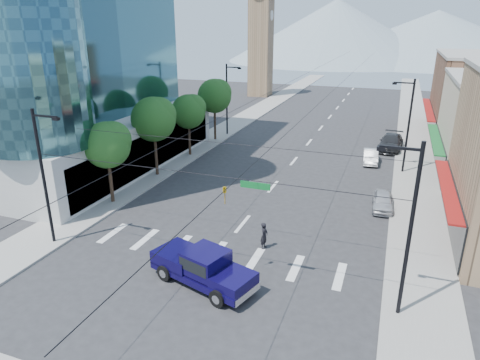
{
  "coord_description": "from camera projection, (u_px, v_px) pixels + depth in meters",
  "views": [
    {
      "loc": [
        9.5,
        -20.42,
        13.8
      ],
      "look_at": [
        -0.57,
        6.99,
        3.0
      ],
      "focal_mm": 32.0,
      "sensor_mm": 36.0,
      "label": 1
    }
  ],
  "objects": [
    {
      "name": "mountain_right",
      "position": [
        436.0,
        36.0,
        157.12
      ],
      "size": [
        90.0,
        90.0,
        18.0
      ],
      "primitive_type": "cone",
      "color": "gray",
      "rests_on": "ground"
    },
    {
      "name": "mountain_left",
      "position": [
        336.0,
        30.0,
        158.94
      ],
      "size": [
        80.0,
        80.0,
        22.0
      ],
      "primitive_type": "cone",
      "color": "gray",
      "rests_on": "ground"
    },
    {
      "name": "lamp_pole_ne",
      "position": [
        407.0,
        123.0,
        40.05
      ],
      "size": [
        2.0,
        0.25,
        9.0
      ],
      "color": "black",
      "rests_on": "ground"
    },
    {
      "name": "parked_car_mid",
      "position": [
        371.0,
        156.0,
        44.45
      ],
      "size": [
        1.79,
        4.22,
        1.36
      ],
      "primitive_type": "imported",
      "rotation": [
        0.0,
        0.0,
        0.09
      ],
      "color": "white",
      "rests_on": "ground"
    },
    {
      "name": "parked_car_far",
      "position": [
        391.0,
        142.0,
        48.99
      ],
      "size": [
        2.89,
        6.08,
        1.71
      ],
      "primitive_type": "imported",
      "rotation": [
        0.0,
        0.0,
        -0.08
      ],
      "color": "#2B2B2E",
      "rests_on": "ground"
    },
    {
      "name": "ground",
      "position": [
        209.0,
        265.0,
        25.84
      ],
      "size": [
        160.0,
        160.0,
        0.0
      ],
      "primitive_type": "plane",
      "color": "#28282B",
      "rests_on": "ground"
    },
    {
      "name": "clock_tower",
      "position": [
        261.0,
        40.0,
        82.07
      ],
      "size": [
        4.8,
        4.8,
        20.4
      ],
      "color": "#8C6B4C",
      "rests_on": "ground"
    },
    {
      "name": "sidewalk_right",
      "position": [
        413.0,
        131.0,
        57.15
      ],
      "size": [
        4.0,
        120.0,
        0.15
      ],
      "primitive_type": "cube",
      "color": "gray",
      "rests_on": "ground"
    },
    {
      "name": "signal_rig",
      "position": [
        203.0,
        201.0,
        23.29
      ],
      "size": [
        21.8,
        0.2,
        9.0
      ],
      "color": "black",
      "rests_on": "ground"
    },
    {
      "name": "tree_midnear",
      "position": [
        155.0,
        118.0,
        39.01
      ],
      "size": [
        4.09,
        4.09,
        7.52
      ],
      "color": "black",
      "rests_on": "ground"
    },
    {
      "name": "tree_far",
      "position": [
        216.0,
        95.0,
        51.34
      ],
      "size": [
        4.09,
        4.09,
        7.52
      ],
      "color": "black",
      "rests_on": "ground"
    },
    {
      "name": "pedestrian",
      "position": [
        264.0,
        236.0,
        27.5
      ],
      "size": [
        0.49,
        0.69,
        1.8
      ],
      "primitive_type": "imported",
      "rotation": [
        0.0,
        0.0,
        1.48
      ],
      "color": "black",
      "rests_on": "ground"
    },
    {
      "name": "lamp_pole_nw",
      "position": [
        228.0,
        97.0,
        53.99
      ],
      "size": [
        2.0,
        0.25,
        9.0
      ],
      "color": "black",
      "rests_on": "ground"
    },
    {
      "name": "tree_midfar",
      "position": [
        190.0,
        110.0,
        45.38
      ],
      "size": [
        3.65,
        3.64,
        6.71
      ],
      "color": "black",
      "rests_on": "ground"
    },
    {
      "name": "tree_near",
      "position": [
        109.0,
        143.0,
        33.06
      ],
      "size": [
        3.65,
        3.64,
        6.71
      ],
      "color": "black",
      "rests_on": "ground"
    },
    {
      "name": "parked_car_near",
      "position": [
        383.0,
        201.0,
        33.41
      ],
      "size": [
        1.79,
        3.99,
        1.33
      ],
      "primitive_type": "imported",
      "rotation": [
        0.0,
        0.0,
        0.06
      ],
      "color": "silver",
      "rests_on": "ground"
    },
    {
      "name": "office_tower",
      "position": [
        16.0,
        15.0,
        41.51
      ],
      "size": [
        29.5,
        27.0,
        30.0
      ],
      "color": "#B7B7B2",
      "rests_on": "ground"
    },
    {
      "name": "pickup_truck",
      "position": [
        202.0,
        266.0,
        23.66
      ],
      "size": [
        6.66,
        3.98,
        2.13
      ],
      "rotation": [
        0.0,
        0.0,
        -0.3
      ],
      "color": "#0E083E",
      "rests_on": "ground"
    },
    {
      "name": "sidewalk_left",
      "position": [
        244.0,
        118.0,
        64.91
      ],
      "size": [
        4.0,
        120.0,
        0.15
      ],
      "primitive_type": "cube",
      "color": "gray",
      "rests_on": "ground"
    }
  ]
}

